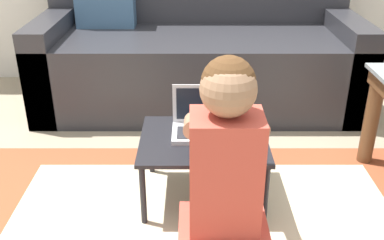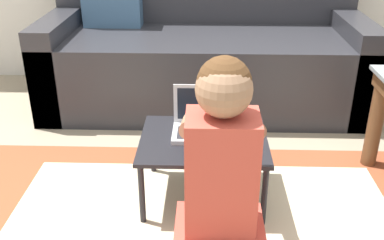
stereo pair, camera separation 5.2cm
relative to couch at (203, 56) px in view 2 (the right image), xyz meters
The scene contains 7 objects.
ground_plane 1.36m from the couch, 93.64° to the right, with size 16.00×16.00×0.00m, color gray.
area_rug 1.32m from the couch, 89.34° to the right, with size 2.17×1.25×0.01m.
couch is the anchor object (origin of this frame).
laptop_desk 1.08m from the couch, 89.21° to the right, with size 0.52×0.43×0.29m.
laptop 1.03m from the couch, 89.91° to the right, with size 0.23×0.18×0.19m.
computer_mouse 1.12m from the couch, 81.28° to the right, with size 0.07×0.10×0.04m.
person_seated 1.49m from the couch, 87.19° to the right, with size 0.30×0.38×0.77m.
Camera 2 is at (0.10, -1.37, 1.15)m, focal length 42.00 mm.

